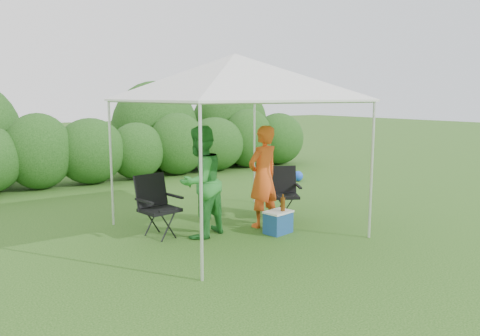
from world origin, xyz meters
TOP-DOWN VIEW (x-y plane):
  - ground at (0.00, 0.00)m, footprint 70.00×70.00m
  - hedge at (0.15, 6.00)m, footprint 12.51×1.53m
  - canopy at (0.00, 0.50)m, footprint 3.10×3.10m
  - chair_right at (1.22, 0.75)m, footprint 0.72×0.70m
  - chair_left at (-1.16, 0.99)m, footprint 0.67×0.62m
  - man at (0.55, 0.47)m, footprint 0.68×0.50m
  - woman at (-0.61, 0.56)m, footprint 1.03×0.92m
  - cooler at (0.50, 0.00)m, footprint 0.48×0.39m
  - bottle at (0.56, -0.04)m, footprint 0.07×0.07m
  - lawn_toy at (3.63, 3.46)m, footprint 0.66×0.55m

SIDE VIEW (x-z plane):
  - ground at x=0.00m, z-range 0.00..0.00m
  - lawn_toy at x=3.63m, z-range -0.01..0.32m
  - cooler at x=0.50m, z-range 0.00..0.37m
  - bottle at x=0.56m, z-range 0.36..0.64m
  - chair_right at x=1.22m, z-range 0.06..0.98m
  - chair_left at x=-1.16m, z-range 0.06..1.03m
  - hedge at x=0.15m, z-range -0.07..1.73m
  - man at x=0.55m, z-range 0.00..1.70m
  - woman at x=-0.61m, z-range 0.00..1.74m
  - canopy at x=0.00m, z-range 1.05..3.88m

